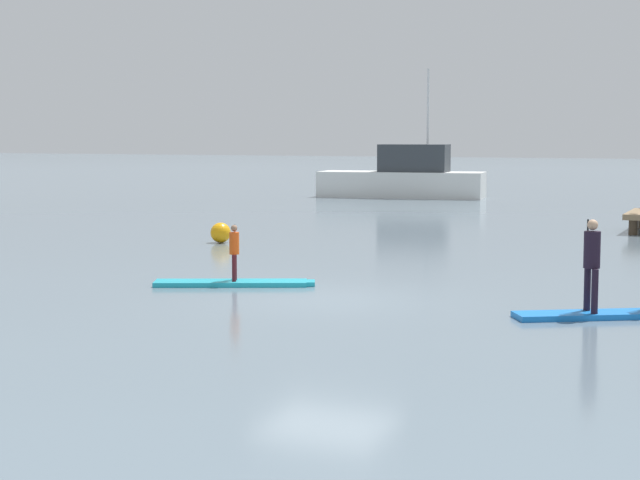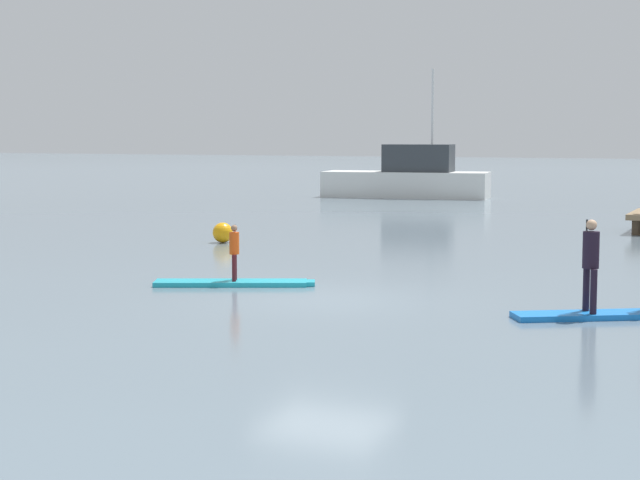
{
  "view_description": "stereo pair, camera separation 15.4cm",
  "coord_description": "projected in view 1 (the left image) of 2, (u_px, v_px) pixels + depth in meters",
  "views": [
    {
      "loc": [
        7.7,
        -18.0,
        3.14
      ],
      "look_at": [
        -0.89,
        1.71,
        0.95
      ],
      "focal_mm": 58.39,
      "sensor_mm": 36.0,
      "label": 1
    },
    {
      "loc": [
        7.84,
        -17.93,
        3.14
      ],
      "look_at": [
        -0.89,
        1.71,
        0.95
      ],
      "focal_mm": 58.39,
      "sensor_mm": 36.0,
      "label": 2
    }
  ],
  "objects": [
    {
      "name": "ground_plane",
      "position": [
        327.0,
        300.0,
        19.79
      ],
      "size": [
        240.0,
        240.0,
        0.0
      ],
      "primitive_type": "plane",
      "color": "slate"
    },
    {
      "name": "paddleboard_near",
      "position": [
        234.0,
        283.0,
        21.66
      ],
      "size": [
        3.28,
        1.9,
        0.1
      ],
      "color": "#1E9EB2",
      "rests_on": "ground"
    },
    {
      "name": "paddler_child_solo",
      "position": [
        234.0,
        249.0,
        21.6
      ],
      "size": [
        0.27,
        0.38,
        1.17
      ],
      "color": "#4C1419",
      "rests_on": "paddleboard_near"
    },
    {
      "name": "paddleboard_far",
      "position": [
        607.0,
        315.0,
        17.88
      ],
      "size": [
        3.07,
        2.14,
        0.1
      ],
      "color": "blue",
      "rests_on": "ground"
    },
    {
      "name": "paddler_adult",
      "position": [
        592.0,
        259.0,
        17.75
      ],
      "size": [
        0.39,
        0.45,
        1.6
      ],
      "color": "black",
      "rests_on": "paddleboard_far"
    },
    {
      "name": "fishing_boat_green_midground",
      "position": [
        405.0,
        178.0,
        51.65
      ],
      "size": [
        8.42,
        3.58,
        6.33
      ],
      "color": "silver",
      "rests_on": "ground"
    },
    {
      "name": "mooring_buoy_mid",
      "position": [
        221.0,
        233.0,
        30.13
      ],
      "size": [
        0.59,
        0.59,
        0.59
      ],
      "primitive_type": "sphere",
      "color": "orange",
      "rests_on": "ground"
    }
  ]
}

